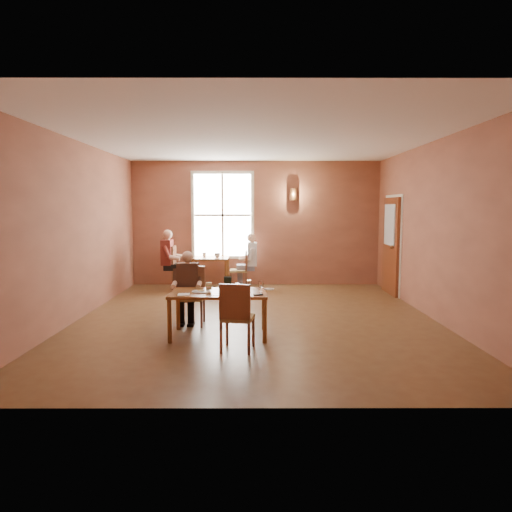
{
  "coord_description": "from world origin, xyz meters",
  "views": [
    {
      "loc": [
        -0.02,
        -7.61,
        1.87
      ],
      "look_at": [
        0.0,
        0.2,
        1.05
      ],
      "focal_mm": 32.0,
      "sensor_mm": 36.0,
      "label": 1
    }
  ],
  "objects_px": {
    "diner_maroon": "(181,260)",
    "chair_diner_white": "(239,270)",
    "chair_diner_maroon": "(183,267)",
    "main_table": "(219,314)",
    "chair_diner_main": "(191,296)",
    "chair_empty": "(238,316)",
    "diner_main": "(191,290)",
    "second_table": "(211,273)",
    "diner_white": "(240,262)"
  },
  "relations": [
    {
      "from": "diner_maroon",
      "to": "chair_diner_white",
      "type": "bearing_deg",
      "value": 90.0
    },
    {
      "from": "chair_diner_maroon",
      "to": "diner_maroon",
      "type": "bearing_deg",
      "value": -90.0
    },
    {
      "from": "main_table",
      "to": "chair_diner_main",
      "type": "xyz_separation_m",
      "value": [
        -0.5,
        0.65,
        0.14
      ]
    },
    {
      "from": "chair_empty",
      "to": "chair_diner_white",
      "type": "relative_size",
      "value": 1.02
    },
    {
      "from": "diner_main",
      "to": "chair_empty",
      "type": "xyz_separation_m",
      "value": [
        0.8,
        -1.28,
        -0.11
      ]
    },
    {
      "from": "second_table",
      "to": "chair_diner_maroon",
      "type": "xyz_separation_m",
      "value": [
        -0.65,
        0.0,
        0.13
      ]
    },
    {
      "from": "chair_diner_main",
      "to": "chair_diner_maroon",
      "type": "relative_size",
      "value": 0.92
    },
    {
      "from": "diner_maroon",
      "to": "chair_empty",
      "type": "bearing_deg",
      "value": 17.76
    },
    {
      "from": "chair_diner_maroon",
      "to": "chair_diner_main",
      "type": "bearing_deg",
      "value": 11.18
    },
    {
      "from": "second_table",
      "to": "chair_diner_main",
      "type": "bearing_deg",
      "value": -89.92
    },
    {
      "from": "chair_empty",
      "to": "diner_white",
      "type": "distance_m",
      "value": 4.63
    },
    {
      "from": "diner_main",
      "to": "chair_diner_white",
      "type": "distance_m",
      "value": 3.4
    },
    {
      "from": "main_table",
      "to": "chair_empty",
      "type": "bearing_deg",
      "value": -65.88
    },
    {
      "from": "chair_empty",
      "to": "chair_diner_maroon",
      "type": "distance_m",
      "value": 4.84
    },
    {
      "from": "chair_diner_main",
      "to": "diner_main",
      "type": "relative_size",
      "value": 0.82
    },
    {
      "from": "main_table",
      "to": "diner_main",
      "type": "bearing_deg",
      "value": 128.88
    },
    {
      "from": "diner_main",
      "to": "chair_diner_maroon",
      "type": "distance_m",
      "value": 3.4
    },
    {
      "from": "chair_empty",
      "to": "second_table",
      "type": "distance_m",
      "value": 4.69
    },
    {
      "from": "chair_diner_main",
      "to": "diner_maroon",
      "type": "xyz_separation_m",
      "value": [
        -0.68,
        3.31,
        0.2
      ]
    },
    {
      "from": "chair_diner_main",
      "to": "main_table",
      "type": "bearing_deg",
      "value": 127.57
    },
    {
      "from": "diner_main",
      "to": "chair_diner_main",
      "type": "bearing_deg",
      "value": -90.0
    },
    {
      "from": "chair_empty",
      "to": "diner_white",
      "type": "relative_size",
      "value": 0.73
    },
    {
      "from": "chair_diner_main",
      "to": "chair_empty",
      "type": "bearing_deg",
      "value": 121.27
    },
    {
      "from": "second_table",
      "to": "chair_diner_white",
      "type": "bearing_deg",
      "value": 0.0
    },
    {
      "from": "chair_empty",
      "to": "main_table",
      "type": "bearing_deg",
      "value": 123.07
    },
    {
      "from": "second_table",
      "to": "diner_main",
      "type": "bearing_deg",
      "value": -89.92
    },
    {
      "from": "second_table",
      "to": "chair_diner_white",
      "type": "relative_size",
      "value": 0.94
    },
    {
      "from": "main_table",
      "to": "chair_diner_white",
      "type": "distance_m",
      "value": 3.96
    },
    {
      "from": "main_table",
      "to": "chair_diner_main",
      "type": "bearing_deg",
      "value": 127.57
    },
    {
      "from": "chair_diner_maroon",
      "to": "diner_maroon",
      "type": "height_order",
      "value": "diner_maroon"
    },
    {
      "from": "second_table",
      "to": "diner_white",
      "type": "height_order",
      "value": "diner_white"
    },
    {
      "from": "diner_white",
      "to": "chair_diner_main",
      "type": "bearing_deg",
      "value": 168.46
    },
    {
      "from": "diner_maroon",
      "to": "second_table",
      "type": "bearing_deg",
      "value": 90.0
    },
    {
      "from": "chair_diner_maroon",
      "to": "main_table",
      "type": "bearing_deg",
      "value": 16.25
    },
    {
      "from": "chair_diner_main",
      "to": "second_table",
      "type": "distance_m",
      "value": 3.31
    },
    {
      "from": "main_table",
      "to": "chair_diner_white",
      "type": "bearing_deg",
      "value": 87.89
    },
    {
      "from": "chair_diner_white",
      "to": "diner_maroon",
      "type": "relative_size",
      "value": 0.67
    },
    {
      "from": "chair_diner_main",
      "to": "diner_white",
      "type": "relative_size",
      "value": 0.75
    },
    {
      "from": "chair_diner_main",
      "to": "chair_diner_white",
      "type": "relative_size",
      "value": 1.04
    },
    {
      "from": "second_table",
      "to": "diner_maroon",
      "type": "xyz_separation_m",
      "value": [
        -0.68,
        0.0,
        0.3
      ]
    },
    {
      "from": "chair_empty",
      "to": "diner_white",
      "type": "height_order",
      "value": "diner_white"
    },
    {
      "from": "chair_empty",
      "to": "diner_maroon",
      "type": "distance_m",
      "value": 4.86
    },
    {
      "from": "diner_white",
      "to": "diner_main",
      "type": "bearing_deg",
      "value": 168.57
    },
    {
      "from": "diner_white",
      "to": "diner_maroon",
      "type": "height_order",
      "value": "diner_maroon"
    },
    {
      "from": "chair_diner_white",
      "to": "chair_diner_maroon",
      "type": "xyz_separation_m",
      "value": [
        -1.3,
        0.0,
        0.06
      ]
    },
    {
      "from": "main_table",
      "to": "diner_white",
      "type": "distance_m",
      "value": 3.97
    },
    {
      "from": "chair_diner_maroon",
      "to": "diner_maroon",
      "type": "xyz_separation_m",
      "value": [
        -0.03,
        0.0,
        0.17
      ]
    },
    {
      "from": "diner_main",
      "to": "second_table",
      "type": "xyz_separation_m",
      "value": [
        -0.0,
        3.34,
        -0.2
      ]
    },
    {
      "from": "chair_diner_main",
      "to": "chair_empty",
      "type": "xyz_separation_m",
      "value": [
        0.8,
        -1.31,
        -0.01
      ]
    },
    {
      "from": "chair_empty",
      "to": "second_table",
      "type": "xyz_separation_m",
      "value": [
        -0.8,
        4.62,
        -0.09
      ]
    }
  ]
}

